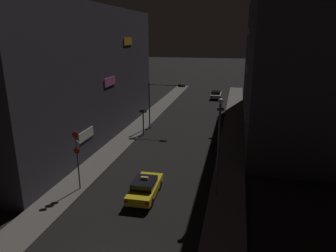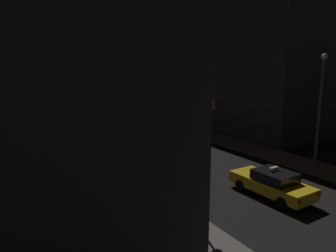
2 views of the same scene
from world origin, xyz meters
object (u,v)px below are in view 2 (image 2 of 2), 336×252
object	(u,v)px
traffic_light_right_kerb	(173,109)
street_lamp_near_block	(320,105)
far_car	(92,104)
taxi	(272,183)
sign_pole_left	(194,158)
traffic_light_overhead	(106,94)
traffic_light_left_kerb	(100,121)

from	to	relation	value
traffic_light_right_kerb	street_lamp_near_block	size ratio (longest dim) A/B	0.44
street_lamp_near_block	far_car	bearing A→B (deg)	94.25
taxi	street_lamp_near_block	world-z (taller)	street_lamp_near_block
street_lamp_near_block	sign_pole_left	bearing A→B (deg)	-173.04
taxi	traffic_light_overhead	xyz separation A→B (m)	(-2.81, 16.81, 3.52)
taxi	traffic_light_left_kerb	distance (m)	14.86
far_car	traffic_light_left_kerb	distance (m)	25.22
traffic_light_overhead	sign_pole_left	world-z (taller)	traffic_light_overhead
traffic_light_right_kerb	street_lamp_near_block	world-z (taller)	street_lamp_near_block
far_car	street_lamp_near_block	bearing A→B (deg)	-85.75
far_car	street_lamp_near_block	xyz separation A→B (m)	(2.77, -37.24, 3.68)
sign_pole_left	far_car	bearing A→B (deg)	78.79
traffic_light_overhead	street_lamp_near_block	world-z (taller)	street_lamp_near_block
taxi	traffic_light_left_kerb	size ratio (longest dim) A/B	1.40
traffic_light_overhead	traffic_light_left_kerb	bearing A→B (deg)	-121.18
taxi	traffic_light_right_kerb	distance (m)	17.50
traffic_light_right_kerb	sign_pole_left	bearing A→B (deg)	-119.46
traffic_light_overhead	traffic_light_left_kerb	xyz separation A→B (m)	(-1.65, -2.72, -1.92)
far_car	traffic_light_right_kerb	size ratio (longest dim) A/B	1.37
taxi	street_lamp_near_block	distance (m)	6.45
traffic_light_left_kerb	far_car	bearing A→B (deg)	74.14
far_car	traffic_light_overhead	distance (m)	22.40
taxi	sign_pole_left	size ratio (longest dim) A/B	0.97
traffic_light_overhead	sign_pole_left	distance (m)	17.24
sign_pole_left	traffic_light_overhead	bearing A→B (deg)	81.96
taxi	traffic_light_overhead	bearing A→B (deg)	99.48
taxi	far_car	distance (m)	38.38
taxi	far_car	size ratio (longest dim) A/B	1.01
taxi	sign_pole_left	bearing A→B (deg)	-177.65
traffic_light_right_kerb	traffic_light_left_kerb	bearing A→B (deg)	-162.71
traffic_light_right_kerb	sign_pole_left	xyz separation A→B (m)	(-9.64, -17.07, 0.61)
taxi	traffic_light_overhead	world-z (taller)	traffic_light_overhead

